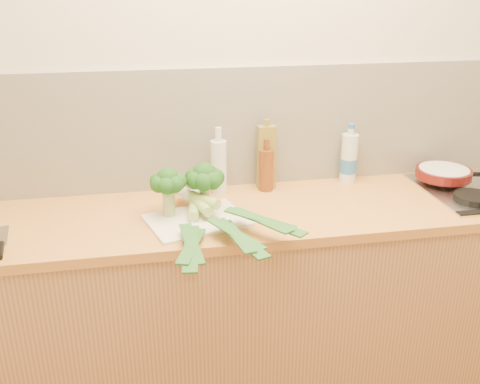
% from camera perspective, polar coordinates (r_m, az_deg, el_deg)
% --- Properties ---
extents(room_shell, '(3.50, 3.50, 3.50)m').
position_cam_1_polar(room_shell, '(2.42, 1.59, 6.93)').
color(room_shell, beige).
rests_on(room_shell, ground).
extents(counter, '(3.20, 0.62, 0.90)m').
position_cam_1_polar(counter, '(2.46, 2.86, -11.29)').
color(counter, '#B4844B').
rests_on(counter, ground).
extents(chopping_board, '(0.44, 0.37, 0.01)m').
position_cam_1_polar(chopping_board, '(2.12, -4.59, -3.00)').
color(chopping_board, silver).
rests_on(chopping_board, counter).
extents(broccoli_left, '(0.14, 0.15, 0.20)m').
position_cam_1_polar(broccoli_left, '(2.11, -7.70, 0.95)').
color(broccoli_left, '#8DA460').
rests_on(broccoli_left, chopping_board).
extents(broccoli_right, '(0.16, 0.16, 0.19)m').
position_cam_1_polar(broccoli_right, '(2.17, -3.81, 1.51)').
color(broccoli_right, '#8DA460').
rests_on(broccoli_right, chopping_board).
extents(leek_front, '(0.16, 0.72, 0.04)m').
position_cam_1_polar(leek_front, '(2.09, -5.01, -2.49)').
color(leek_front, white).
rests_on(leek_front, chopping_board).
extents(leek_mid, '(0.27, 0.69, 0.04)m').
position_cam_1_polar(leek_mid, '(2.08, -3.51, -2.03)').
color(leek_mid, white).
rests_on(leek_mid, chopping_board).
extents(leek_back, '(0.45, 0.55, 0.04)m').
position_cam_1_polar(leek_back, '(2.09, -2.29, -1.39)').
color(leek_back, white).
rests_on(leek_back, chopping_board).
extents(chefs_knife, '(0.07, 0.28, 0.02)m').
position_cam_1_polar(chefs_knife, '(2.09, -24.11, -5.33)').
color(chefs_knife, silver).
rests_on(chefs_knife, counter).
extents(skillet, '(0.36, 0.25, 0.04)m').
position_cam_1_polar(skillet, '(2.63, 20.95, 1.92)').
color(skillet, '#50100D').
rests_on(skillet, gas_hob).
extents(oil_tin, '(0.08, 0.05, 0.32)m').
position_cam_1_polar(oil_tin, '(2.41, 2.81, 3.76)').
color(oil_tin, olive).
rests_on(oil_tin, counter).
extents(glass_bottle, '(0.07, 0.07, 0.30)m').
position_cam_1_polar(glass_bottle, '(2.35, -2.28, 2.78)').
color(glass_bottle, silver).
rests_on(glass_bottle, counter).
extents(amber_bottle, '(0.06, 0.06, 0.24)m').
position_cam_1_polar(amber_bottle, '(2.39, 2.82, 2.46)').
color(amber_bottle, brown).
rests_on(amber_bottle, counter).
extents(water_bottle, '(0.08, 0.08, 0.26)m').
position_cam_1_polar(water_bottle, '(2.54, 11.52, 3.41)').
color(water_bottle, silver).
rests_on(water_bottle, counter).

